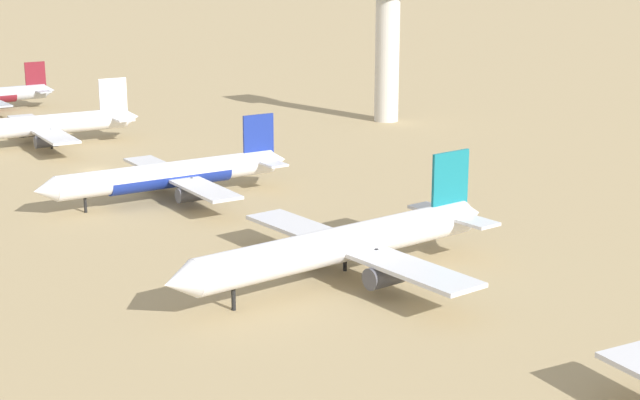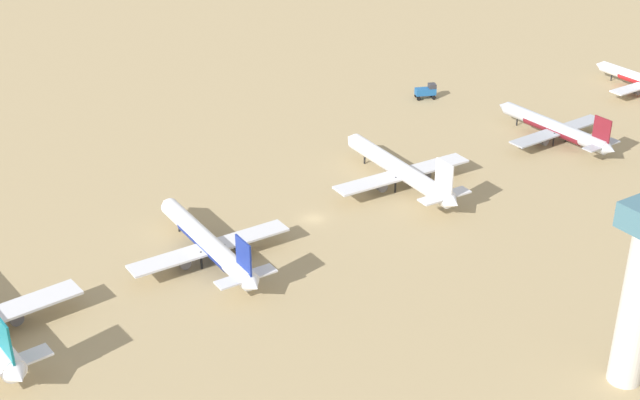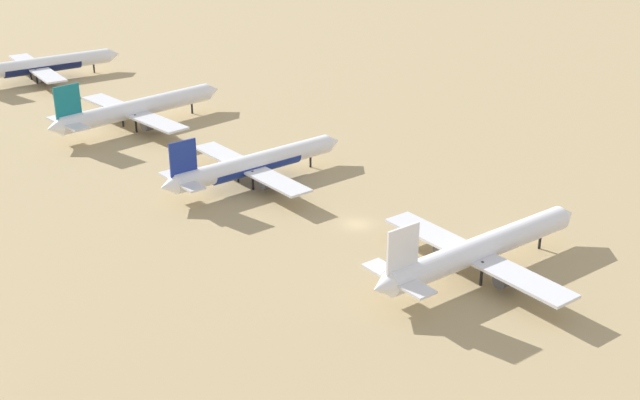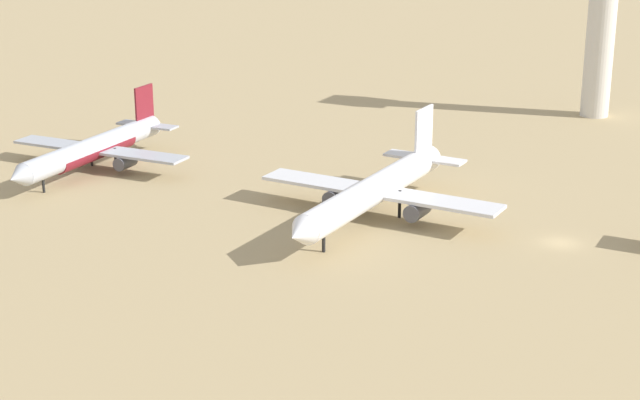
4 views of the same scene
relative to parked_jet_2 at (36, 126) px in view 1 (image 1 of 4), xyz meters
name	(u,v)px [view 1 (image 1 of 4)]	position (x,y,z in m)	size (l,w,h in m)	color
ground_plane	(93,170)	(-2.11, 22.37, -3.74)	(1800.00, 1800.00, 0.00)	tan
parked_jet_2	(36,126)	(0.00, 0.00, 0.00)	(38.53, 31.25, 11.12)	white
parked_jet_3	(172,175)	(-4.88, 46.16, -0.20)	(36.79, 29.79, 10.64)	white
parked_jet_4	(346,244)	(-6.27, 86.51, 0.22)	(40.85, 33.25, 11.78)	white
control_tower	(387,41)	(-67.08, 10.94, 12.10)	(7.20, 7.20, 28.30)	beige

